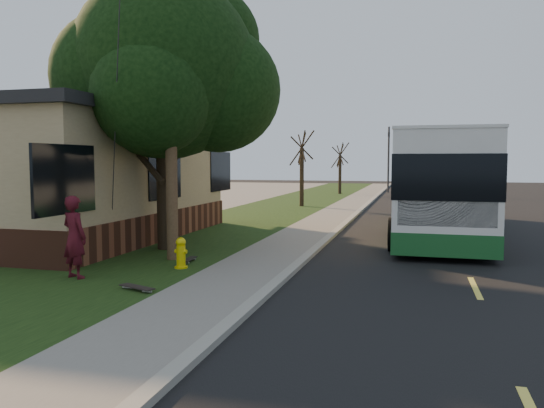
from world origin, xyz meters
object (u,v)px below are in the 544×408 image
at_px(fire_hydrant, 181,253).
at_px(leafy_tree, 168,72).
at_px(skateboarder, 74,237).
at_px(skateboard_main, 189,259).
at_px(bare_tree_near, 302,169).
at_px(dumpster, 74,215).
at_px(transit_bus, 437,182).
at_px(distant_car, 427,188).
at_px(skateboard_spare, 137,287).
at_px(bare_tree_far, 340,169).
at_px(utility_pole, 170,82).
at_px(traffic_signal, 389,155).

relative_size(fire_hydrant, leafy_tree, 0.09).
distance_m(skateboarder, skateboard_main, 3.02).
height_order(bare_tree_near, dumpster, bare_tree_near).
height_order(transit_bus, distant_car, transit_bus).
bearing_deg(transit_bus, distant_car, 90.00).
relative_size(leafy_tree, skateboard_spare, 8.96).
bearing_deg(skateboard_main, transit_bus, 52.08).
distance_m(leafy_tree, distant_car, 27.05).
bearing_deg(fire_hydrant, bare_tree_far, 90.76).
distance_m(leafy_tree, skateboarder, 5.97).
bearing_deg(bare_tree_near, utility_pole, -89.34).
height_order(bare_tree_far, transit_bus, bare_tree_far).
bearing_deg(skateboarder, distant_car, -86.83).
bearing_deg(skateboard_spare, distant_car, 78.79).
distance_m(bare_tree_far, skateboarder, 31.64).
height_order(transit_bus, dumpster, transit_bus).
bearing_deg(bare_tree_far, dumpster, -104.11).
distance_m(fire_hydrant, utility_pole, 4.37).
xyz_separation_m(bare_tree_far, skateboard_main, (0.25, -29.19, -1.88)).
xyz_separation_m(bare_tree_far, transit_bus, (6.53, -21.12, -0.13)).
relative_size(leafy_tree, bare_tree_far, 1.94).
xyz_separation_m(traffic_signal, skateboard_main, (-3.25, -33.19, -3.04)).
bearing_deg(transit_bus, skateboarder, -127.03).
bearing_deg(skateboard_main, bare_tree_far, 90.49).
height_order(traffic_signal, dumpster, traffic_signal).
distance_m(bare_tree_far, skateboard_main, 29.25).
xyz_separation_m(fire_hydrant, skateboard_main, (-0.15, 0.81, -0.31)).
xyz_separation_m(leafy_tree, skateboarder, (-0.19, -4.24, -4.19)).
bearing_deg(skateboarder, utility_pole, -94.25).
distance_m(utility_pole, bare_tree_near, 17.19).
bearing_deg(bare_tree_near, transit_bus, -52.37).
height_order(skateboard_spare, distant_car, distant_car).
xyz_separation_m(fire_hydrant, dumpster, (-6.65, 5.15, 0.21)).
relative_size(utility_pole, distant_car, 2.13).
distance_m(transit_bus, dumpster, 13.37).
xyz_separation_m(fire_hydrant, leafy_tree, (-1.57, 2.65, 4.73)).
distance_m(leafy_tree, bare_tree_near, 15.66).
xyz_separation_m(leafy_tree, traffic_signal, (4.67, 31.35, -2.00)).
height_order(leafy_tree, bare_tree_far, leafy_tree).
bearing_deg(utility_pole, traffic_signal, 83.42).
xyz_separation_m(transit_bus, skateboarder, (-7.90, -10.47, -0.90)).
bearing_deg(transit_bus, skateboard_spare, -118.46).
relative_size(leafy_tree, dumpster, 4.77).
xyz_separation_m(transit_bus, distant_car, (-0.00, 19.32, -1.15)).
xyz_separation_m(utility_pole, dumpster, (-5.94, 4.15, -3.99)).
bearing_deg(fire_hydrant, traffic_signal, 84.79).
height_order(utility_pole, skateboarder, utility_pole).
distance_m(utility_pole, dumpster, 8.27).
height_order(utility_pole, transit_bus, utility_pole).
relative_size(bare_tree_near, skateboard_spare, 4.95).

